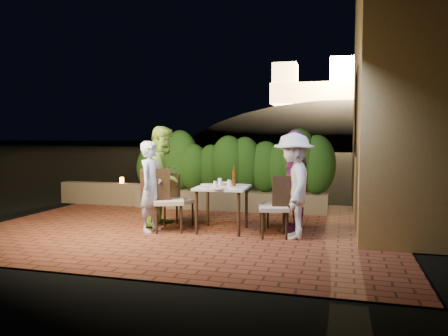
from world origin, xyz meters
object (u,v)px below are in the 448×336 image
at_px(diner_purple, 296,181).
at_px(chair_right_front, 273,207).
at_px(diner_green, 164,176).
at_px(parapet_lamp, 122,180).
at_px(dining_table, 222,209).
at_px(chair_left_front, 169,200).
at_px(chair_right_back, 276,204).
at_px(beer_bottle, 234,176).
at_px(chair_left_back, 179,200).
at_px(diner_blue, 151,187).
at_px(diner_white, 294,186).
at_px(bowl, 225,183).

bearing_deg(diner_purple, chair_right_front, -18.72).
bearing_deg(diner_green, parapet_lamp, 48.45).
relative_size(dining_table, chair_left_front, 0.80).
height_order(chair_right_front, diner_purple, diner_purple).
xyz_separation_m(chair_left_front, diner_purple, (2.03, 0.55, 0.32)).
height_order(chair_right_back, parapet_lamp, chair_right_back).
xyz_separation_m(beer_bottle, diner_green, (-1.32, 0.13, -0.04)).
height_order(chair_left_back, diner_blue, diner_blue).
relative_size(diner_blue, diner_green, 0.85).
bearing_deg(chair_left_back, chair_right_front, 2.93).
height_order(dining_table, diner_blue, diner_blue).
bearing_deg(beer_bottle, chair_right_front, -22.92).
bearing_deg(diner_white, chair_left_front, -97.62).
xyz_separation_m(dining_table, parapet_lamp, (-3.02, 2.14, 0.20)).
distance_m(chair_left_front, diner_purple, 2.13).
relative_size(chair_left_back, diner_blue, 0.61).
bearing_deg(diner_blue, diner_purple, -69.26).
relative_size(chair_right_front, chair_right_back, 1.07).
distance_m(chair_right_front, chair_right_back, 0.52).
bearing_deg(diner_blue, dining_table, -67.54).
relative_size(diner_blue, parapet_lamp, 10.73).
bearing_deg(diner_white, chair_left_back, -109.94).
relative_size(chair_left_front, diner_white, 0.64).
height_order(dining_table, diner_green, diner_green).
height_order(dining_table, bowl, bowl).
bearing_deg(chair_right_front, chair_left_front, -12.80).
height_order(chair_left_back, diner_purple, diner_purple).
bearing_deg(diner_white, beer_bottle, -115.13).
xyz_separation_m(diner_purple, parapet_lamp, (-4.20, 1.85, -0.27)).
height_order(dining_table, parapet_lamp, dining_table).
height_order(dining_table, chair_right_front, chair_right_front).
bearing_deg(chair_left_back, diner_green, -171.38).
bearing_deg(diner_green, diner_purple, -84.20).
relative_size(chair_left_front, diner_green, 0.60).
bearing_deg(diner_purple, diner_green, -77.32).
bearing_deg(dining_table, parapet_lamp, 144.69).
xyz_separation_m(diner_green, parapet_lamp, (-1.88, 1.92, -0.31)).
bearing_deg(diner_white, diner_green, -109.50).
bearing_deg(chair_left_front, chair_left_back, 67.35).
bearing_deg(dining_table, chair_left_front, -162.86).
relative_size(chair_left_front, chair_right_front, 1.09).
xyz_separation_m(bowl, chair_left_back, (-0.81, -0.13, -0.31)).
distance_m(diner_blue, diner_green, 0.58).
bearing_deg(parapet_lamp, diner_white, -29.07).
distance_m(dining_table, parapet_lamp, 3.71).
xyz_separation_m(diner_white, diner_purple, (-0.02, 0.50, 0.03)).
distance_m(chair_right_back, diner_purple, 0.51).
bearing_deg(diner_purple, diner_white, 13.30).
height_order(diner_white, diner_purple, diner_purple).
xyz_separation_m(chair_left_front, chair_right_back, (1.71, 0.56, -0.07)).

